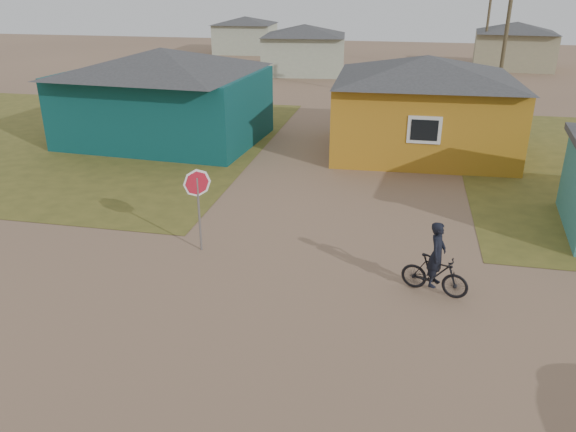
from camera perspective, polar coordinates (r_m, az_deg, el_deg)
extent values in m
plane|color=#8F6C52|center=(11.55, 1.12, -12.01)|extent=(120.00, 120.00, 0.00)
cube|color=olive|center=(28.08, -22.94, 7.45)|extent=(20.00, 18.00, 0.00)
cube|color=#0B3B3D|center=(25.52, -12.36, 10.78)|extent=(8.40, 6.54, 3.00)
pyramid|color=#333336|center=(25.20, -12.75, 15.23)|extent=(8.93, 7.08, 1.00)
cube|color=#B1781B|center=(23.89, 13.53, 9.88)|extent=(7.21, 6.24, 3.00)
pyramid|color=#333336|center=(23.55, 13.97, 14.50)|extent=(7.72, 6.76, 0.90)
cube|color=silver|center=(20.91, 13.68, 8.49)|extent=(1.20, 0.06, 1.00)
cube|color=black|center=(20.88, 13.69, 8.47)|extent=(0.95, 0.04, 0.75)
cube|color=#A4AC93|center=(44.32, 1.66, 16.08)|extent=(6.49, 5.60, 2.80)
pyramid|color=#333336|center=(44.14, 1.69, 18.40)|extent=(7.04, 6.15, 0.80)
cube|color=gray|center=(50.29, 21.93, 15.33)|extent=(6.41, 5.50, 2.80)
pyramid|color=#333336|center=(50.14, 22.25, 17.35)|extent=(6.95, 6.05, 0.80)
cube|color=#A4AC93|center=(57.75, -4.34, 17.55)|extent=(5.75, 5.28, 2.70)
pyramid|color=#333336|center=(57.62, -4.39, 19.23)|extent=(6.28, 5.81, 0.70)
cylinder|color=brown|center=(31.80, 21.26, 16.68)|extent=(0.20, 0.20, 8.00)
cylinder|color=brown|center=(47.75, 19.69, 18.47)|extent=(0.20, 0.20, 8.00)
cylinder|color=gray|center=(14.68, -9.01, 0.14)|extent=(0.06, 0.06, 2.02)
imported|color=black|center=(13.16, 14.67, -5.79)|extent=(1.60, 0.89, 0.93)
imported|color=black|center=(12.92, 14.90, -3.77)|extent=(0.52, 0.64, 1.52)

